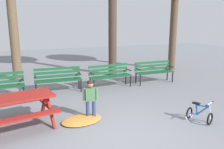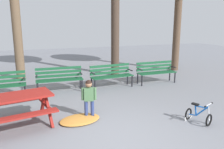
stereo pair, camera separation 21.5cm
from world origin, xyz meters
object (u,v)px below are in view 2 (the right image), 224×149
Objects in this scene: park_bench_right at (111,74)px; park_bench_far_right at (156,70)px; park_bench_left at (59,77)px; kids_bicycle at (198,115)px; picnic_table at (11,103)px; child_standing at (89,96)px.

park_bench_right is 1.01× the size of park_bench_far_right.
park_bench_left is 2.57× the size of kids_bicycle.
picnic_table is 5.77m from park_bench_far_right.
park_bench_left is at bearing 97.50° from child_standing.
park_bench_far_right is (3.80, -0.19, 0.00)m from park_bench_left.
park_bench_far_right is (1.91, -0.02, 0.00)m from park_bench_right.
kids_bicycle is (2.38, -1.26, -0.38)m from child_standing.
child_standing is (-3.45, -2.43, 0.07)m from park_bench_far_right.
park_bench_left reaches higher than picnic_table.
picnic_table is 1.24× the size of park_bench_right.
park_bench_left and park_bench_right have the same top height.
picnic_table is 1.24× the size of park_bench_left.
park_bench_right is 3.82m from kids_bicycle.
park_bench_left and park_bench_far_right have the same top height.
park_bench_right is 2.57× the size of kids_bicycle.
park_bench_far_right reaches higher than picnic_table.
child_standing reaches higher than park_bench_far_right.
picnic_table is at bearing -144.54° from park_bench_right.
park_bench_right is 1.91m from park_bench_far_right.
kids_bicycle is (2.72, -3.88, -0.31)m from park_bench_left.
park_bench_right is at bearing 179.38° from park_bench_far_right.
picnic_table is at bearing -119.87° from park_bench_left.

